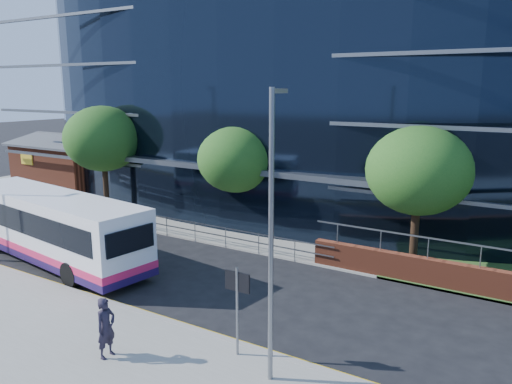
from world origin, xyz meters
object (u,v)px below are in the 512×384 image
Objects in this scene: street_sign at (237,293)px; tree_far_c at (419,171)px; streetlight_east at (272,231)px; tree_far_a at (103,139)px; brick_pavilion at (72,164)px; tree_far_b at (236,160)px; pedestrian at (106,328)px; city_bus at (53,227)px.

tree_far_c is (2.50, 10.59, 2.39)m from street_sign.
streetlight_east is (-1.00, -11.17, -0.10)m from tree_far_c.
tree_far_a is at bearing 149.54° from streetlight_east.
brick_pavilion is 1.42× the size of tree_far_b.
pedestrian is at bearing -36.63° from brick_pavilion.
tree_far_a is 0.57× the size of city_bus.
street_sign is 11.14m from tree_far_c.
tree_far_c is 3.48× the size of pedestrian.
streetlight_east is (19.00, -11.17, -0.42)m from tree_far_a.
tree_far_b is at bearing -11.88° from brick_pavilion.
tree_far_c is 0.53× the size of city_bus.
brick_pavilion is 32.19m from streetlight_east.
streetlight_east is at bearing -30.46° from tree_far_a.
streetlight_east reaches higher than brick_pavilion.
brick_pavilion is at bearing 150.35° from street_sign.
tree_far_b is (10.00, 0.50, -0.65)m from tree_far_a.
tree_far_a is at bearing -177.14° from tree_far_b.
brick_pavilion is 1.23× the size of tree_far_a.
city_bus is at bearing -151.54° from tree_far_c.
tree_far_c is 14.43m from pedestrian.
tree_far_c reaches higher than tree_far_b.
tree_far_b is 14.27m from pedestrian.
tree_far_a reaches higher than tree_far_b.
brick_pavilion is 19.55m from tree_far_b.
tree_far_c is at bearing -26.51° from pedestrian.
brick_pavilion is at bearing 146.29° from city_bus.
tree_far_b is at bearing 124.08° from street_sign.
pedestrian is (23.22, -17.26, -0.85)m from brick_pavilion.
pedestrian is at bearing -21.14° from city_bus.
tree_far_c is at bearing 0.00° from tree_far_a.
tree_far_b reaches higher than pedestrian.
street_sign is 0.46× the size of tree_far_b.
tree_far_b is at bearing 127.63° from streetlight_east.
brick_pavilion is 28.95m from pedestrian.
brick_pavilion is at bearing 171.18° from tree_far_c.
tree_far_c reaches higher than street_sign.
streetlight_east is at bearing -95.11° from tree_far_c.
street_sign is 0.40× the size of tree_far_a.
brick_pavilion is 30.49m from street_sign.
pedestrian is at bearing -41.92° from tree_far_a.
tree_far_a is 20.00m from tree_far_c.
tree_far_c is (20.00, 0.00, -0.33)m from tree_far_a.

